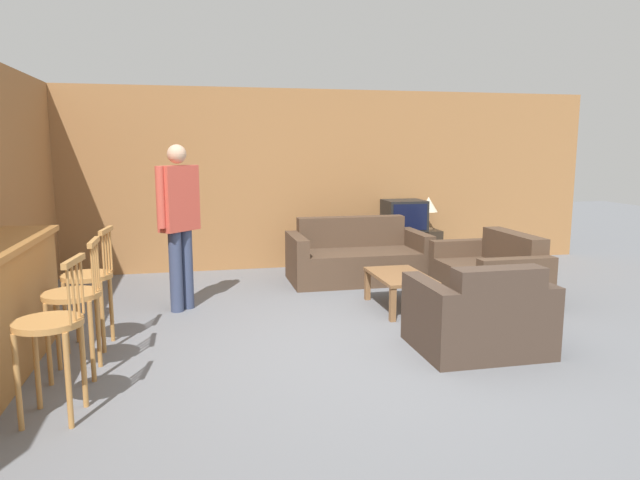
# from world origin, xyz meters

# --- Properties ---
(ground_plane) EXTENTS (24.00, 24.00, 0.00)m
(ground_plane) POSITION_xyz_m (0.00, 0.00, 0.00)
(ground_plane) COLOR slate
(wall_back) EXTENTS (9.40, 0.08, 2.60)m
(wall_back) POSITION_xyz_m (0.00, 3.70, 1.30)
(wall_back) COLOR #9E6B3D
(wall_back) RESTS_ON ground_plane
(bar_chair_near) EXTENTS (0.48, 0.48, 1.07)m
(bar_chair_near) POSITION_xyz_m (-2.32, -0.77, 0.58)
(bar_chair_near) COLOR #B77F42
(bar_chair_near) RESTS_ON ground_plane
(bar_chair_mid) EXTENTS (0.43, 0.43, 1.07)m
(bar_chair_mid) POSITION_xyz_m (-2.32, -0.04, 0.58)
(bar_chair_mid) COLOR #B77F42
(bar_chair_mid) RESTS_ON ground_plane
(bar_chair_far) EXTENTS (0.48, 0.48, 1.07)m
(bar_chair_far) POSITION_xyz_m (-2.32, 0.62, 0.58)
(bar_chair_far) COLOR #B77F42
(bar_chair_far) RESTS_ON ground_plane
(couch_far) EXTENTS (1.81, 0.94, 0.82)m
(couch_far) POSITION_xyz_m (0.71, 2.65, 0.29)
(couch_far) COLOR #4C3828
(couch_far) RESTS_ON ground_plane
(armchair_near) EXTENTS (1.08, 0.89, 0.80)m
(armchair_near) POSITION_xyz_m (1.00, -0.20, 0.29)
(armchair_near) COLOR #423328
(armchair_near) RESTS_ON ground_plane
(loveseat_right) EXTENTS (0.86, 1.38, 0.79)m
(loveseat_right) POSITION_xyz_m (1.93, 1.30, 0.29)
(loveseat_right) COLOR #4C3828
(loveseat_right) RESTS_ON ground_plane
(coffee_table) EXTENTS (0.55, 0.95, 0.39)m
(coffee_table) POSITION_xyz_m (0.79, 1.20, 0.33)
(coffee_table) COLOR brown
(coffee_table) RESTS_ON ground_plane
(tv_unit) EXTENTS (1.09, 0.44, 0.54)m
(tv_unit) POSITION_xyz_m (1.65, 3.39, 0.27)
(tv_unit) COLOR #2D2319
(tv_unit) RESTS_ON ground_plane
(tv) EXTENTS (0.59, 0.52, 0.45)m
(tv) POSITION_xyz_m (1.65, 3.39, 0.77)
(tv) COLOR black
(tv) RESTS_ON tv_unit
(table_lamp) EXTENTS (0.28, 0.28, 0.49)m
(table_lamp) POSITION_xyz_m (2.04, 3.39, 0.91)
(table_lamp) COLOR brown
(table_lamp) RESTS_ON tv_unit
(person_by_window) EXTENTS (0.45, 0.45, 1.80)m
(person_by_window) POSITION_xyz_m (-1.56, 1.67, 1.02)
(person_by_window) COLOR #384260
(person_by_window) RESTS_ON ground_plane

